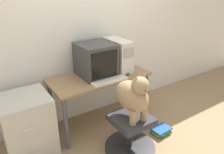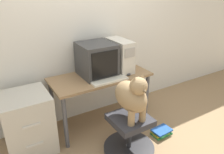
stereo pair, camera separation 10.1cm
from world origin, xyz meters
name	(u,v)px [view 2 (the right image)]	position (x,y,z in m)	size (l,w,h in m)	color
ground_plane	(112,133)	(0.00, 0.00, 0.00)	(12.00, 12.00, 0.00)	#937551
wall_back	(87,25)	(0.00, 0.65, 1.30)	(8.00, 0.05, 2.60)	silver
desk	(101,82)	(0.00, 0.29, 0.61)	(1.28, 0.58, 0.71)	olive
crt_monitor	(97,60)	(-0.02, 0.34, 0.92)	(0.42, 0.45, 0.42)	#383838
pc_tower	(119,55)	(0.32, 0.34, 0.92)	(0.20, 0.47, 0.42)	beige
keyboard	(109,80)	(0.01, 0.08, 0.72)	(0.47, 0.15, 0.03)	beige
computer_mouse	(128,74)	(0.31, 0.11, 0.72)	(0.07, 0.04, 0.03)	#333333
office_chair	(129,135)	(0.01, -0.36, 0.20)	(0.60, 0.60, 0.45)	#262628
dog	(132,96)	(0.01, -0.38, 0.72)	(0.26, 0.48, 0.55)	#9E7F56
filing_cabinet	(28,123)	(-0.96, 0.26, 0.35)	(0.52, 0.53, 0.70)	#B7B2A3
book_stack_floor	(161,132)	(0.53, -0.36, 0.04)	(0.26, 0.20, 0.08)	#2D8C47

